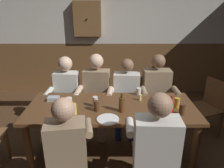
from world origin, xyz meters
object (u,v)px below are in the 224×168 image
object	(u,v)px
person_2	(127,94)
person_3	(157,92)
bottle_1	(171,107)
pint_glass_1	(182,110)
person_4	(68,147)
condiment_caddy	(54,99)
pint_glass_4	(65,114)
pint_glass_7	(96,102)
chair_empty_far_end	(208,106)
person_1	(97,91)
person_0	(66,93)
table_candle	(140,97)
pint_glass_2	(69,102)
pint_glass_6	(139,92)
pint_glass_5	(74,109)
person_5	(155,145)
pint_glass_0	(177,103)
dining_table	(112,114)
pint_glass_3	(97,106)
bottle_0	(122,104)
plate_0	(108,119)
wall_dart_cabinet	(88,19)

from	to	relation	value
person_2	person_3	xyz separation A→B (m)	(0.46, 0.01, 0.03)
bottle_1	pint_glass_1	distance (m)	0.13
person_4	condiment_caddy	world-z (taller)	person_4
pint_glass_4	pint_glass_7	size ratio (longest dim) A/B	0.95
person_2	chair_empty_far_end	size ratio (longest dim) A/B	1.34
pint_glass_1	pint_glass_4	bearing A→B (deg)	-176.07
person_1	person_3	size ratio (longest dim) A/B	1.01
person_4	chair_empty_far_end	xyz separation A→B (m)	(1.88, 1.21, -0.18)
person_0	bottle_1	bearing A→B (deg)	151.02
table_candle	pint_glass_2	world-z (taller)	pint_glass_2
person_1	pint_glass_6	distance (m)	0.69
pint_glass_5	person_1	bearing A→B (deg)	77.43
bottle_1	pint_glass_2	xyz separation A→B (m)	(-1.18, 0.20, -0.03)
person_0	person_5	xyz separation A→B (m)	(1.10, -1.27, 0.02)
chair_empty_far_end	bottle_1	distance (m)	1.16
person_4	table_candle	xyz separation A→B (m)	(0.79, 0.80, 0.15)
person_2	table_candle	bearing A→B (deg)	110.73
pint_glass_0	pint_glass_1	xyz separation A→B (m)	(0.00, -0.18, 0.00)
person_2	pint_glass_1	distance (m)	1.04
person_4	pint_glass_5	size ratio (longest dim) A/B	9.52
person_3	person_0	bearing A→B (deg)	0.32
dining_table	condiment_caddy	world-z (taller)	condiment_caddy
person_4	person_0	bearing A→B (deg)	93.85
pint_glass_3	pint_glass_5	size ratio (longest dim) A/B	1.00
pint_glass_0	bottle_0	bearing A→B (deg)	-171.28
pint_glass_6	person_3	bearing A→B (deg)	44.08
person_3	person_4	size ratio (longest dim) A/B	1.03
person_0	pint_glass_1	xyz separation A→B (m)	(1.48, -0.84, 0.17)
chair_empty_far_end	condiment_caddy	size ratio (longest dim) A/B	6.29
pint_glass_1	pint_glass_6	size ratio (longest dim) A/B	1.30
person_1	pint_glass_3	distance (m)	0.78
pint_glass_0	pint_glass_6	world-z (taller)	pint_glass_0
person_3	pint_glass_0	xyz separation A→B (m)	(0.09, -0.68, 0.14)
table_candle	plate_0	world-z (taller)	table_candle
pint_glass_3	table_candle	bearing A→B (deg)	27.82
pint_glass_0	pint_glass_1	distance (m)	0.18
pint_glass_4	wall_dart_cabinet	xyz separation A→B (m)	(0.01, 2.49, 0.81)
plate_0	pint_glass_1	size ratio (longest dim) A/B	1.83
chair_empty_far_end	pint_glass_6	world-z (taller)	chair_empty_far_end
person_3	condiment_caddy	size ratio (longest dim) A/B	8.88
person_3	person_5	size ratio (longest dim) A/B	1.00
bottle_0	wall_dart_cabinet	bearing A→B (deg)	104.80
person_3	pint_glass_7	bearing A→B (deg)	36.30
person_1	pint_glass_6	size ratio (longest dim) A/B	12.38
table_candle	pint_glass_1	xyz separation A→B (m)	(0.42, -0.38, 0.03)
pint_glass_0	pint_glass_7	size ratio (longest dim) A/B	0.94
chair_empty_far_end	pint_glass_6	size ratio (longest dim) A/B	8.70
pint_glass_0	pint_glass_3	world-z (taller)	pint_glass_3
dining_table	person_3	size ratio (longest dim) A/B	1.64
condiment_caddy	bottle_1	distance (m)	1.46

